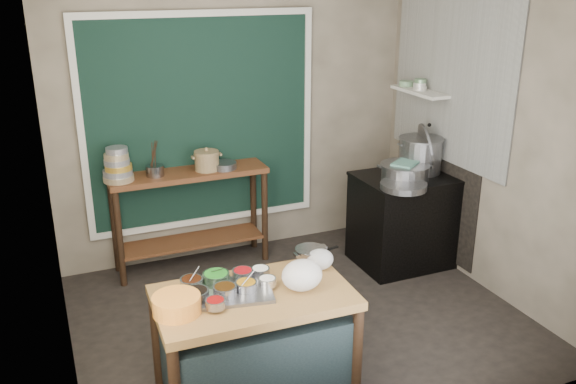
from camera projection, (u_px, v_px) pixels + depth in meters
name	position (u px, v px, depth m)	size (l,w,h in m)	color
floor	(299.00, 318.00, 5.00)	(3.50, 3.00, 0.02)	#2B2521
back_wall	(236.00, 113.00, 5.83)	(3.50, 0.02, 2.80)	gray
left_wall	(48.00, 183.00, 3.88)	(0.02, 3.00, 2.80)	gray
right_wall	(489.00, 131.00, 5.17)	(0.02, 3.00, 2.80)	gray
curtain_panel	(202.00, 122.00, 5.69)	(2.10, 0.02, 1.90)	black
curtain_frame	(202.00, 122.00, 5.68)	(2.22, 0.03, 2.02)	beige
tile_panel	(451.00, 69.00, 5.49)	(0.02, 1.70, 1.70)	#B2B2AA
soot_patch	(434.00, 186.00, 5.96)	(0.01, 1.30, 1.30)	black
wall_shelf	(420.00, 92.00, 5.79)	(0.22, 0.70, 0.03)	beige
prep_table	(255.00, 344.00, 3.98)	(1.25, 0.72, 0.75)	olive
back_counter	(191.00, 219.00, 5.75)	(1.45, 0.40, 0.95)	brown
stove_block	(405.00, 221.00, 5.83)	(0.90, 0.68, 0.85)	black
stove_top	(408.00, 178.00, 5.68)	(0.92, 0.69, 0.03)	black
condiment_tray	(230.00, 292.00, 3.85)	(0.52, 0.37, 0.02)	gray
condiment_bowls	(224.00, 284.00, 3.86)	(0.61, 0.44, 0.07)	gray
yellow_basin	(177.00, 305.00, 3.62)	(0.29, 0.29, 0.11)	orange
saucepan	(310.00, 256.00, 4.22)	(0.22, 0.22, 0.12)	gray
plastic_bag_a	(302.00, 275.00, 3.88)	(0.27, 0.23, 0.20)	white
plastic_bag_b	(320.00, 259.00, 4.15)	(0.19, 0.16, 0.14)	white
bowl_stack	(118.00, 166.00, 5.29)	(0.27, 0.27, 0.30)	tan
utensil_cup	(155.00, 171.00, 5.44)	(0.16, 0.16, 0.10)	gray
ceramic_crock	(207.00, 162.00, 5.59)	(0.24, 0.24, 0.16)	olive
wide_bowl	(224.00, 165.00, 5.65)	(0.24, 0.24, 0.06)	gray
stock_pot	(420.00, 155.00, 5.74)	(0.43, 0.43, 0.33)	gray
pot_lid	(426.00, 148.00, 5.73)	(0.47, 0.47, 0.02)	gray
steamer	(405.00, 172.00, 5.55)	(0.46, 0.46, 0.15)	gray
green_cloth	(405.00, 163.00, 5.52)	(0.25, 0.19, 0.02)	#5A957F
shallow_pan	(404.00, 186.00, 5.33)	(0.41, 0.41, 0.05)	gray
shelf_bowl_stack	(420.00, 85.00, 5.77)	(0.13, 0.13, 0.10)	silver
shelf_bowl_green	(406.00, 83.00, 5.98)	(0.14, 0.14, 0.05)	gray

